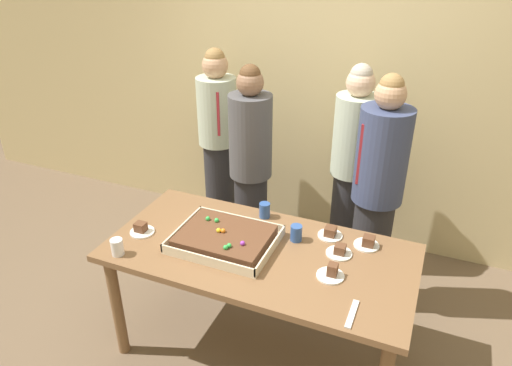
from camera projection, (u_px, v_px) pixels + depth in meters
ground_plane at (259, 348)px, 3.06m from camera, size 12.00×12.00×0.00m
interior_back_panel at (337, 66)px, 3.67m from camera, size 8.00×0.12×3.00m
party_table at (259, 263)px, 2.74m from camera, size 1.78×0.87×0.79m
sheet_cake at (225, 238)px, 2.74m from camera, size 0.59×0.47×0.10m
plated_slice_near_left at (331, 273)px, 2.47m from camera, size 0.15×0.15×0.08m
plated_slice_near_right at (330, 233)px, 2.81m from camera, size 0.15×0.15×0.06m
plated_slice_far_left at (141, 229)px, 2.85m from camera, size 0.15×0.15×0.07m
plated_slice_far_right at (368, 243)px, 2.72m from camera, size 0.15×0.15×0.07m
plated_slice_center_front at (339, 251)px, 2.65m from camera, size 0.15×0.15×0.06m
drink_cup_nearest at (296, 233)px, 2.76m from camera, size 0.07×0.07×0.10m
drink_cup_middle at (117, 247)px, 2.64m from camera, size 0.07×0.07×0.10m
drink_cup_far_end at (265, 210)px, 2.99m from camera, size 0.07×0.07×0.10m
cake_server_utensil at (352, 314)px, 2.23m from camera, size 0.03×0.20×0.01m
person_serving_front at (251, 169)px, 3.50m from camera, size 0.32×0.32×1.64m
person_green_shirt_behind at (377, 196)px, 3.08m from camera, size 0.33×0.33×1.70m
person_striped_tie_right at (352, 168)px, 3.50m from camera, size 0.32×0.32×1.65m
person_far_right_suit at (218, 144)px, 3.89m from camera, size 0.32×0.32×1.66m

